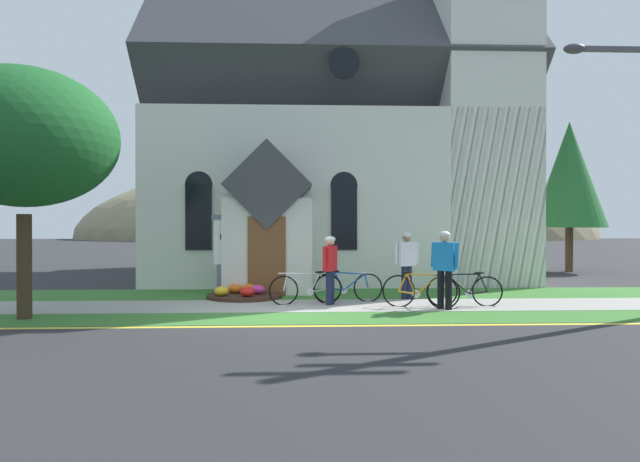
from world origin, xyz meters
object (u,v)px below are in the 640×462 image
church_sign (246,243)px  bicycle_orange (306,289)px  bicycle_yellow (420,291)px  cyclist_in_red_jersey (445,263)px  roadside_conifer (569,175)px  bicycle_silver (347,287)px  bicycle_black (465,290)px  verge_sapling (24,138)px  cyclist_in_yellow_jersey (330,265)px  cyclist_in_blue_jersey (407,260)px

church_sign → bicycle_orange: size_ratio=1.23×
church_sign → bicycle_yellow: church_sign is taller
cyclist_in_red_jersey → roadside_conifer: (7.82, 9.99, 2.91)m
bicycle_yellow → cyclist_in_red_jersey: (0.47, -0.32, 0.64)m
church_sign → roadside_conifer: 14.62m
bicycle_yellow → bicycle_silver: bearing=146.4°
bicycle_orange → bicycle_yellow: bicycle_yellow is taller
bicycle_black → verge_sapling: size_ratio=0.35×
bicycle_black → bicycle_silver: (-2.64, 0.86, -0.00)m
bicycle_yellow → verge_sapling: (-8.20, -1.18, 3.20)m
bicycle_black → roadside_conifer: size_ratio=0.28×
cyclist_in_red_jersey → cyclist_in_yellow_jersey: (-2.48, 0.84, -0.09)m
church_sign → bicycle_orange: bearing=-47.5°
bicycle_black → cyclist_in_yellow_jersey: (-3.09, 0.34, 0.56)m
bicycle_orange → cyclist_in_yellow_jersey: bearing=-16.0°
bicycle_orange → bicycle_silver: size_ratio=1.02×
cyclist_in_red_jersey → bicycle_orange: bearing=161.8°
church_sign → verge_sapling: 5.83m
verge_sapling → bicycle_silver: bearing=18.4°
church_sign → bicycle_yellow: (4.13, -2.38, -1.01)m
cyclist_in_blue_jersey → cyclist_in_red_jersey: cyclist_in_red_jersey is taller
bicycle_black → cyclist_in_red_jersey: cyclist_in_red_jersey is taller
bicycle_black → roadside_conifer: bearing=52.8°
bicycle_silver → roadside_conifer: 13.57m
church_sign → bicycle_black: bearing=-22.9°
cyclist_in_yellow_jersey → roadside_conifer: 14.10m
bicycle_orange → bicycle_yellow: bearing=-14.8°
bicycle_black → cyclist_in_red_jersey: (-0.61, -0.50, 0.66)m
bicycle_yellow → cyclist_in_blue_jersey: (-0.02, 1.46, 0.61)m
church_sign → cyclist_in_red_jersey: 5.34m
bicycle_black → bicycle_yellow: size_ratio=1.03×
bicycle_black → bicycle_silver: 2.77m
bicycle_black → cyclist_in_yellow_jersey: 3.16m
church_sign → cyclist_in_red_jersey: (4.60, -2.70, -0.37)m
bicycle_orange → cyclist_in_red_jersey: (3.04, -1.00, 0.66)m
church_sign → bicycle_black: (5.21, -2.20, -1.03)m
cyclist_in_red_jersey → bicycle_black: bearing=39.3°
bicycle_orange → verge_sapling: bearing=-161.8°
bicycle_yellow → cyclist_in_red_jersey: 0.86m
cyclist_in_red_jersey → cyclist_in_yellow_jersey: size_ratio=1.08×
roadside_conifer → bicycle_orange: bearing=-140.4°
church_sign → bicycle_orange: church_sign is taller
bicycle_orange → bicycle_yellow: 2.66m
bicycle_orange → bicycle_yellow: size_ratio=1.03×
verge_sapling → church_sign: bearing=41.2°
roadside_conifer → verge_sapling: bearing=-146.7°
roadside_conifer → verge_sapling: 19.73m
church_sign → roadside_conifer: bearing=30.4°
bicycle_yellow → verge_sapling: verge_sapling is taller
bicycle_silver → verge_sapling: (-6.64, -2.21, 3.22)m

